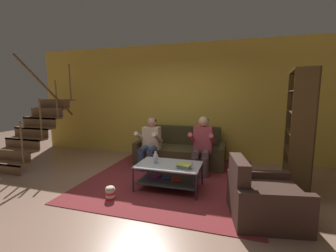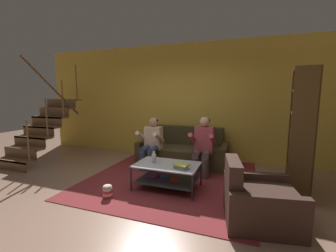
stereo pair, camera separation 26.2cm
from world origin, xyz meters
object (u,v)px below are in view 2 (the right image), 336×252
(bookshelf, at_px, (303,144))
(popcorn_tub, at_px, (107,191))
(vase, at_px, (154,157))
(coffee_table, at_px, (167,172))
(book_stack, at_px, (181,166))
(armchair, at_px, (258,202))
(person_seated_left, at_px, (152,141))
(couch, at_px, (183,152))
(person_seated_right, at_px, (203,143))

(bookshelf, relative_size, popcorn_tub, 9.43)
(vase, bearing_deg, coffee_table, 4.19)
(coffee_table, xyz_separation_m, book_stack, (0.30, -0.14, 0.19))
(vase, relative_size, book_stack, 0.80)
(vase, height_order, armchair, armchair)
(person_seated_left, xyz_separation_m, popcorn_tub, (-0.04, -1.63, -0.50))
(person_seated_left, relative_size, coffee_table, 1.03)
(bookshelf, xyz_separation_m, armchair, (-0.69, -1.20, -0.56))
(couch, bearing_deg, bookshelf, -20.91)
(couch, xyz_separation_m, popcorn_tub, (-0.62, -2.17, -0.17))
(popcorn_tub, bearing_deg, vase, 51.10)
(vase, bearing_deg, book_stack, -13.09)
(person_seated_left, relative_size, popcorn_tub, 5.21)
(book_stack, height_order, bookshelf, bookshelf)
(book_stack, height_order, popcorn_tub, book_stack)
(vase, distance_m, book_stack, 0.55)
(couch, distance_m, coffee_table, 1.51)
(person_seated_right, xyz_separation_m, coffee_table, (-0.44, -0.96, -0.35))
(couch, distance_m, armchair, 2.61)
(bookshelf, distance_m, armchair, 1.49)
(coffee_table, height_order, armchair, armchair)
(person_seated_left, bearing_deg, popcorn_tub, -91.43)
(coffee_table, xyz_separation_m, armchair, (1.46, -0.57, -0.02))
(book_stack, bearing_deg, popcorn_tub, -153.68)
(person_seated_right, bearing_deg, armchair, -56.42)
(coffee_table, height_order, popcorn_tub, coffee_table)
(person_seated_left, relative_size, armchair, 1.11)
(person_seated_left, height_order, book_stack, person_seated_left)
(person_seated_left, bearing_deg, couch, 43.10)
(person_seated_left, relative_size, bookshelf, 0.55)
(person_seated_right, distance_m, coffee_table, 1.12)
(armchair, height_order, popcorn_tub, armchair)
(person_seated_left, xyz_separation_m, bookshelf, (2.87, -0.33, 0.22))
(couch, bearing_deg, coffee_table, -84.71)
(person_seated_left, bearing_deg, person_seated_right, 0.26)
(person_seated_left, height_order, popcorn_tub, person_seated_left)
(vase, distance_m, armchair, 1.80)
(person_seated_right, height_order, book_stack, person_seated_right)
(person_seated_right, distance_m, popcorn_tub, 2.09)
(book_stack, distance_m, armchair, 1.25)
(coffee_table, distance_m, popcorn_tub, 1.03)
(person_seated_left, height_order, armchair, person_seated_left)
(bookshelf, distance_m, popcorn_tub, 3.27)
(armchair, distance_m, popcorn_tub, 2.23)
(armchair, bearing_deg, couch, 127.66)
(person_seated_right, bearing_deg, bookshelf, -11.16)
(popcorn_tub, bearing_deg, armchair, 2.56)
(popcorn_tub, bearing_deg, bookshelf, 23.99)
(person_seated_right, relative_size, coffee_table, 1.08)
(coffee_table, relative_size, bookshelf, 0.54)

